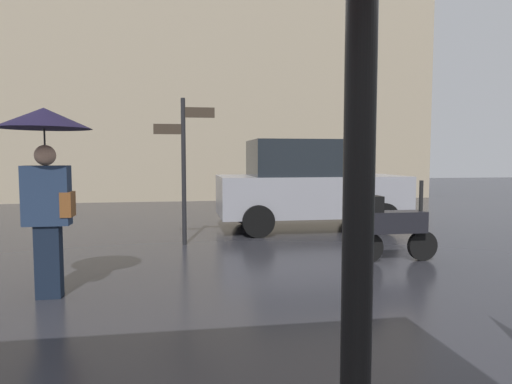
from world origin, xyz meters
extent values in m
cylinder|color=black|center=(-0.23, -0.85, 1.33)|extent=(0.09, 0.09, 2.67)
cube|color=black|center=(-2.24, 3.22, 0.41)|extent=(0.27, 0.17, 0.83)
cube|color=#1E2D47|center=(-2.24, 3.22, 1.16)|extent=(0.49, 0.22, 0.67)
sphere|color=tan|center=(-2.24, 3.22, 1.61)|extent=(0.23, 0.23, 0.23)
cube|color=brown|center=(-2.02, 3.22, 1.06)|extent=(0.12, 0.24, 0.28)
cylinder|color=black|center=(-2.24, 3.22, 1.75)|extent=(0.02, 0.02, 0.30)
cone|color=black|center=(-2.24, 3.22, 2.02)|extent=(1.01, 1.01, 0.23)
cylinder|color=black|center=(2.89, 4.26, 0.23)|extent=(0.46, 0.09, 0.46)
cylinder|color=black|center=(2.00, 4.26, 0.23)|extent=(0.46, 0.09, 0.46)
cube|color=black|center=(2.44, 4.26, 0.61)|extent=(0.88, 0.32, 0.32)
cube|color=black|center=(2.05, 4.26, 0.89)|extent=(0.28, 0.28, 0.24)
cylinder|color=black|center=(2.84, 4.26, 0.96)|extent=(0.06, 0.06, 0.55)
cube|color=gray|center=(2.04, 7.56, 0.75)|extent=(4.05, 1.83, 0.86)
cube|color=black|center=(1.84, 7.56, 1.57)|extent=(2.23, 1.69, 0.78)
cylinder|color=black|center=(3.36, 8.47, 0.32)|extent=(0.65, 0.18, 0.65)
cylinder|color=black|center=(3.36, 6.64, 0.32)|extent=(0.65, 0.18, 0.65)
cylinder|color=black|center=(0.72, 8.47, 0.32)|extent=(0.65, 0.18, 0.65)
cylinder|color=black|center=(0.72, 6.64, 0.32)|extent=(0.65, 0.18, 0.65)
cylinder|color=black|center=(-0.72, 6.11, 1.32)|extent=(0.08, 0.08, 2.64)
cube|color=#33281E|center=(-0.44, 6.11, 2.39)|extent=(0.56, 0.04, 0.18)
cube|color=#33281E|center=(-0.98, 6.11, 2.09)|extent=(0.52, 0.04, 0.18)
camera|label=1|loc=(-0.74, -2.11, 1.59)|focal=31.74mm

